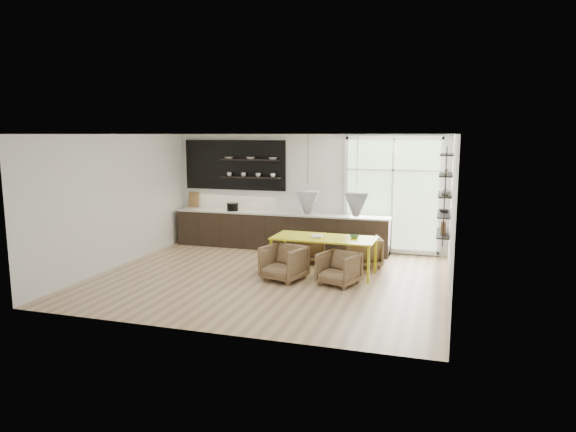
# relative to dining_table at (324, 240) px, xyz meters

# --- Properties ---
(room) EXTENTS (7.02, 6.01, 2.91)m
(room) POSITION_rel_dining_table_xyz_m (-0.41, 0.40, 0.74)
(room) COLOR #D2AE80
(room) RESTS_ON ground
(kitchen_run) EXTENTS (5.54, 0.69, 2.75)m
(kitchen_run) POSITION_rel_dining_table_xyz_m (-1.69, 2.00, -0.12)
(kitchen_run) COLOR black
(kitchen_run) RESTS_ON ground
(right_shelving) EXTENTS (0.26, 1.22, 1.90)m
(right_shelving) POSITION_rel_dining_table_xyz_m (2.37, 0.48, 0.93)
(right_shelving) COLOR black
(right_shelving) RESTS_ON ground
(dining_table) EXTENTS (2.15, 1.02, 0.78)m
(dining_table) POSITION_rel_dining_table_xyz_m (0.00, 0.00, 0.00)
(dining_table) COLOR #D1CB10
(dining_table) RESTS_ON ground
(armchair_back_left) EXTENTS (0.83, 0.84, 0.64)m
(armchair_back_left) POSITION_rel_dining_table_xyz_m (-0.53, 0.93, -0.40)
(armchair_back_left) COLOR brown
(armchair_back_left) RESTS_ON ground
(armchair_back_right) EXTENTS (0.92, 0.93, 0.67)m
(armchair_back_right) POSITION_rel_dining_table_xyz_m (0.72, 0.87, -0.39)
(armchair_back_right) COLOR brown
(armchair_back_right) RESTS_ON ground
(armchair_front_left) EXTENTS (0.95, 0.97, 0.70)m
(armchair_front_left) POSITION_rel_dining_table_xyz_m (-0.65, -0.71, -0.37)
(armchair_front_left) COLOR brown
(armchair_front_left) RESTS_ON ground
(armchair_front_right) EXTENTS (0.88, 0.89, 0.64)m
(armchair_front_right) POSITION_rel_dining_table_xyz_m (0.46, -0.71, -0.40)
(armchair_front_right) COLOR brown
(armchair_front_right) RESTS_ON ground
(wire_stool) EXTENTS (0.37, 0.37, 0.47)m
(wire_stool) POSITION_rel_dining_table_xyz_m (-1.10, -0.27, -0.42)
(wire_stool) COLOR black
(wire_stool) RESTS_ON ground
(table_book) EXTENTS (0.25, 0.33, 0.03)m
(table_book) POSITION_rel_dining_table_xyz_m (-0.26, -0.01, 0.07)
(table_book) COLOR white
(table_book) RESTS_ON dining_table
(table_bowl) EXTENTS (0.24, 0.24, 0.06)m
(table_bowl) POSITION_rel_dining_table_xyz_m (0.61, 0.11, 0.08)
(table_bowl) COLOR #497D4A
(table_bowl) RESTS_ON dining_table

